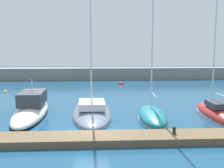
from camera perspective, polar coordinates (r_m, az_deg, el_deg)
ground_plane at (r=18.85m, az=-4.38°, el=-9.98°), size 120.00×120.00×0.00m
dock_pier at (r=17.09m, az=-4.51°, el=-11.15°), size 24.55×2.04×0.43m
breakwater_seawall at (r=47.26m, az=-3.66°, el=2.15°), size 108.00×2.42×1.95m
motorboat_white_second at (r=24.07m, az=-16.23°, el=-5.02°), size 2.69×9.26×3.23m
sailboat_slate_third at (r=23.69m, az=-4.17°, el=-5.56°), size 3.68×10.30×18.37m
sailboat_teal_fourth at (r=22.15m, az=8.23°, el=-6.41°), size 2.34×6.33×13.68m
sailboat_red_fifth at (r=24.24m, az=20.36°, el=-5.51°), size 1.72×6.82×13.44m
mooring_buoy_red at (r=41.15m, az=1.86°, el=-0.09°), size 0.75×0.75×0.75m
mooring_buoy_yellow at (r=36.82m, az=-21.05°, el=-1.59°), size 0.52×0.52×0.52m
dock_bollard at (r=17.58m, az=12.65°, el=-9.27°), size 0.20×0.20×0.44m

